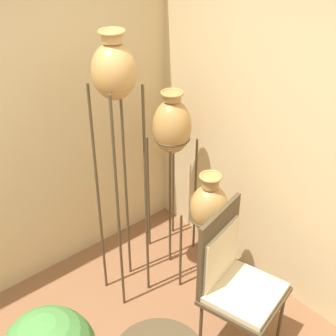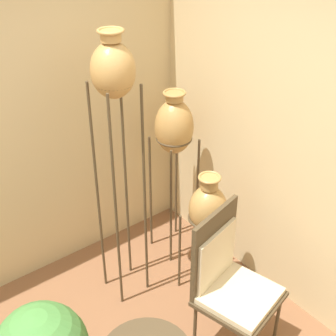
{
  "view_description": "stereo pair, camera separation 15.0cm",
  "coord_description": "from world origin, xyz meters",
  "px_view_note": "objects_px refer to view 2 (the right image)",
  "views": [
    {
      "loc": [
        -0.89,
        -1.32,
        2.85
      ],
      "look_at": [
        1.05,
        0.92,
        1.04
      ],
      "focal_mm": 50.0,
      "sensor_mm": 36.0,
      "label": 1
    },
    {
      "loc": [
        -0.77,
        -1.42,
        2.85
      ],
      "look_at": [
        1.05,
        0.92,
        1.04
      ],
      "focal_mm": 50.0,
      "sensor_mm": 36.0,
      "label": 2
    }
  ],
  "objects_px": {
    "vase_stand_short": "(208,209)",
    "chair": "(229,278)",
    "vase_stand_medium": "(174,129)",
    "vase_stand_tall": "(114,81)"
  },
  "relations": [
    {
      "from": "vase_stand_medium",
      "to": "vase_stand_short",
      "type": "xyz_separation_m",
      "value": [
        -0.13,
        -0.57,
        -0.4
      ]
    },
    {
      "from": "vase_stand_short",
      "to": "chair",
      "type": "height_order",
      "value": "chair"
    },
    {
      "from": "vase_stand_tall",
      "to": "chair",
      "type": "xyz_separation_m",
      "value": [
        0.25,
        -0.89,
        -1.17
      ]
    },
    {
      "from": "vase_stand_tall",
      "to": "vase_stand_medium",
      "type": "xyz_separation_m",
      "value": [
        0.62,
        0.16,
        -0.59
      ]
    },
    {
      "from": "vase_stand_tall",
      "to": "vase_stand_medium",
      "type": "relative_size",
      "value": 1.4
    },
    {
      "from": "vase_stand_tall",
      "to": "vase_stand_medium",
      "type": "height_order",
      "value": "vase_stand_tall"
    },
    {
      "from": "vase_stand_medium",
      "to": "vase_stand_short",
      "type": "relative_size",
      "value": 1.39
    },
    {
      "from": "vase_stand_medium",
      "to": "chair",
      "type": "xyz_separation_m",
      "value": [
        -0.37,
        -1.05,
        -0.58
      ]
    },
    {
      "from": "vase_stand_medium",
      "to": "chair",
      "type": "height_order",
      "value": "vase_stand_medium"
    },
    {
      "from": "vase_stand_medium",
      "to": "chair",
      "type": "distance_m",
      "value": 1.25
    }
  ]
}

